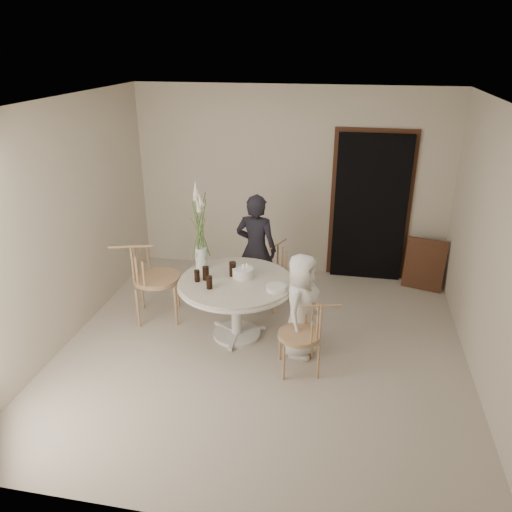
% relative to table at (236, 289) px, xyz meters
% --- Properties ---
extents(ground, '(4.50, 4.50, 0.00)m').
position_rel_table_xyz_m(ground, '(0.35, -0.25, -0.62)').
color(ground, '#B9AB9E').
rests_on(ground, ground).
extents(room_shell, '(4.50, 4.50, 4.50)m').
position_rel_table_xyz_m(room_shell, '(0.35, -0.25, 1.00)').
color(room_shell, white).
rests_on(room_shell, ground).
extents(doorway, '(1.00, 0.10, 2.10)m').
position_rel_table_xyz_m(doorway, '(1.50, 1.94, 0.43)').
color(doorway, black).
rests_on(doorway, ground).
extents(door_trim, '(1.12, 0.03, 2.22)m').
position_rel_table_xyz_m(door_trim, '(1.50, 1.98, 0.49)').
color(door_trim, '#4E2A1B').
rests_on(door_trim, ground).
extents(table, '(1.33, 1.33, 0.73)m').
position_rel_table_xyz_m(table, '(0.00, 0.00, 0.00)').
color(table, silver).
rests_on(table, ground).
extents(picture_frame, '(0.57, 0.30, 0.72)m').
position_rel_table_xyz_m(picture_frame, '(2.30, 1.70, -0.26)').
color(picture_frame, '#4E2A1B').
rests_on(picture_frame, ground).
extents(chair_far, '(0.56, 0.58, 0.80)m').
position_rel_table_xyz_m(chair_far, '(0.29, 0.93, -0.10)').
color(chair_far, tan).
rests_on(chair_far, ground).
extents(chair_right, '(0.53, 0.50, 0.78)m').
position_rel_table_xyz_m(chair_right, '(0.89, -0.49, -0.11)').
color(chair_right, tan).
rests_on(chair_right, ground).
extents(chair_left, '(0.68, 0.65, 0.99)m').
position_rel_table_xyz_m(chair_left, '(-1.20, 0.21, 0.03)').
color(chair_left, tan).
rests_on(chair_left, ground).
extents(girl, '(0.58, 0.42, 1.48)m').
position_rel_table_xyz_m(girl, '(0.06, 0.90, 0.13)').
color(girl, black).
rests_on(girl, ground).
extents(boy, '(0.51, 0.66, 1.19)m').
position_rel_table_xyz_m(boy, '(0.77, -0.22, -0.02)').
color(boy, white).
rests_on(boy, ground).
extents(birthday_cake, '(0.24, 0.24, 0.16)m').
position_rel_table_xyz_m(birthday_cake, '(0.06, 0.09, 0.17)').
color(birthday_cake, white).
rests_on(birthday_cake, table).
extents(cola_tumbler_a, '(0.09, 0.09, 0.16)m').
position_rel_table_xyz_m(cola_tumbler_a, '(-0.34, -0.05, 0.19)').
color(cola_tumbler_a, black).
rests_on(cola_tumbler_a, table).
extents(cola_tumbler_b, '(0.09, 0.09, 0.15)m').
position_rel_table_xyz_m(cola_tumbler_b, '(-0.24, -0.25, 0.19)').
color(cola_tumbler_b, black).
rests_on(cola_tumbler_b, table).
extents(cola_tumbler_c, '(0.08, 0.08, 0.13)m').
position_rel_table_xyz_m(cola_tumbler_c, '(-0.42, -0.11, 0.18)').
color(cola_tumbler_c, black).
rests_on(cola_tumbler_c, table).
extents(cola_tumbler_d, '(0.08, 0.08, 0.17)m').
position_rel_table_xyz_m(cola_tumbler_d, '(-0.06, 0.11, 0.20)').
color(cola_tumbler_d, black).
rests_on(cola_tumbler_d, table).
extents(plate_stack, '(0.27, 0.27, 0.06)m').
position_rel_table_xyz_m(plate_stack, '(0.49, -0.16, 0.14)').
color(plate_stack, white).
rests_on(plate_stack, table).
extents(flower_vase, '(0.15, 0.15, 1.08)m').
position_rel_table_xyz_m(flower_vase, '(-0.47, 0.23, 0.59)').
color(flower_vase, silver).
rests_on(flower_vase, table).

